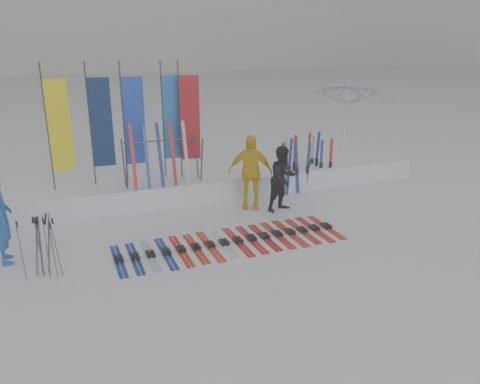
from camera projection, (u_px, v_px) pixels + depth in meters
name	position (u px, v px, depth m)	size (l,w,h in m)	color
ground	(260.00, 263.00, 9.46)	(120.00, 120.00, 0.00)	white
snow_bank	(195.00, 186.00, 13.44)	(14.00, 1.60, 0.60)	white
person_blue	(0.00, 218.00, 9.23)	(0.69, 0.45, 1.89)	#1E58B0
person_black	(283.00, 179.00, 12.15)	(0.84, 0.65, 1.72)	black
person_yellow	(250.00, 172.00, 12.30)	(1.16, 0.48, 1.98)	yellow
tent_canopy	(346.00, 128.00, 15.65)	(3.27, 3.34, 3.00)	white
ski_row	(231.00, 242.00, 10.37)	(5.06, 1.68, 0.07)	navy
pole_cluster	(43.00, 247.00, 8.78)	(0.68, 0.55, 1.21)	#595B60
feather_flags	(132.00, 121.00, 12.40)	(3.96, 0.30, 3.20)	#383A3F
ski_rack	(163.00, 155.00, 12.40)	(2.04, 0.80, 1.23)	#383A3F
upright_skis	(303.00, 163.00, 14.00)	(1.65, 1.07, 1.68)	red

